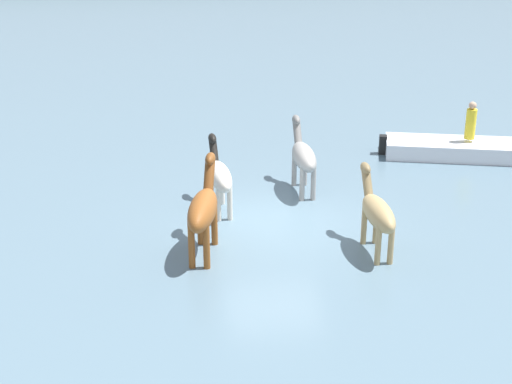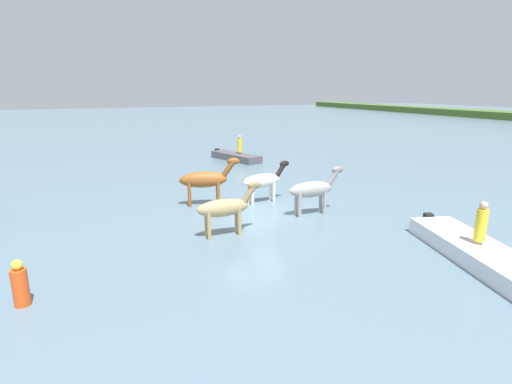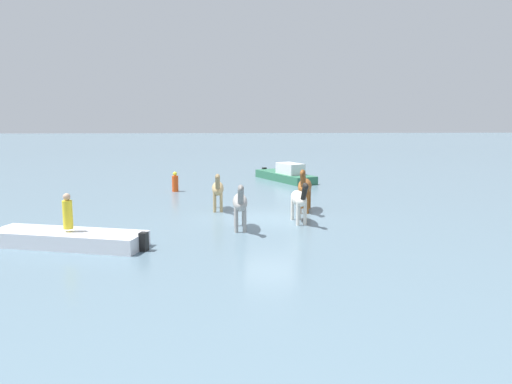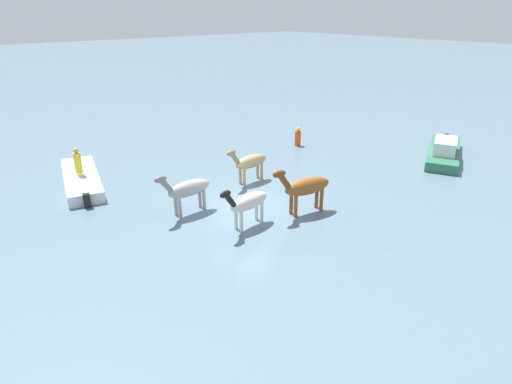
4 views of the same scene
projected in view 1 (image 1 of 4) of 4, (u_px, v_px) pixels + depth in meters
The scene contains 7 objects.
ground_plane at pixel (274, 223), 18.69m from camera, with size 197.15×197.15×0.00m, color slate.
horse_lead at pixel (203, 209), 16.68m from camera, with size 1.03×2.64×2.04m.
horse_dun_straggler at pixel (303, 156), 20.34m from camera, with size 0.58×2.42×1.89m.
horse_mid_herd at pixel (377, 212), 16.82m from camera, with size 0.58×2.32×1.81m.
horse_gray_outer at pixel (220, 176), 19.07m from camera, with size 0.69×2.31×1.79m.
boat_dinghy_port at pixel (469, 152), 23.38m from camera, with size 5.53×2.78×0.76m.
person_boatman_standing at pixel (471, 122), 23.05m from camera, with size 0.32×0.32×1.19m.
Camera 1 is at (-2.64, -16.88, 7.64)m, focal length 51.98 mm.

